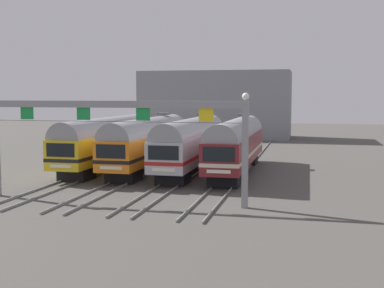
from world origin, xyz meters
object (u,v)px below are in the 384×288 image
commuter_train_yellow (107,140)px  catenary_gantry (113,122)px  commuter_train_maroon (237,143)px  commuter_train_stainless (192,142)px  commuter_train_orange (148,141)px

commuter_train_yellow → catenary_gantry: (6.04, -13.49, 2.42)m
commuter_train_yellow → catenary_gantry: 14.98m
commuter_train_yellow → commuter_train_maroon: size_ratio=1.00×
commuter_train_yellow → commuter_train_stainless: size_ratio=1.00×
commuter_train_yellow → commuter_train_maroon: bearing=0.0°
commuter_train_stainless → commuter_train_maroon: bearing=0.0°
commuter_train_stainless → commuter_train_maroon: size_ratio=1.00×
commuter_train_orange → commuter_train_stainless: bearing=0.0°
commuter_train_yellow → commuter_train_stainless: commuter_train_stainless is taller
commuter_train_orange → commuter_train_maroon: bearing=0.0°
commuter_train_orange → commuter_train_maroon: (8.06, 0.00, 0.00)m
catenary_gantry → commuter_train_maroon: bearing=65.9°
commuter_train_stainless → catenary_gantry: 13.86m
commuter_train_maroon → catenary_gantry: 14.99m
commuter_train_yellow → commuter_train_stainless: (8.06, 0.00, 0.00)m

